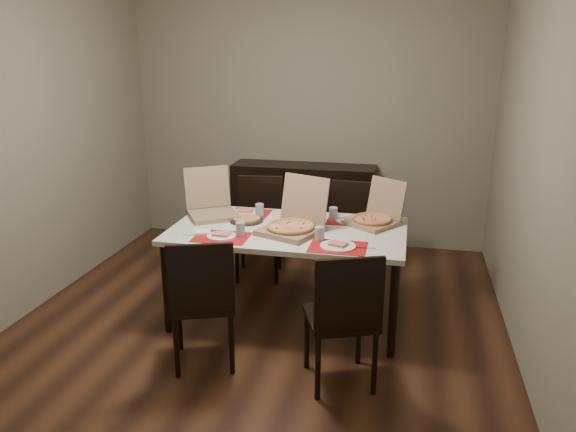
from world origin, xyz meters
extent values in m
cube|color=#482816|center=(0.00, 0.00, -0.01)|extent=(3.80, 4.00, 0.02)
cube|color=gray|center=(0.00, 2.01, 1.30)|extent=(3.80, 0.02, 2.60)
cube|color=gray|center=(-1.91, 0.00, 1.30)|extent=(0.02, 4.00, 2.60)
cube|color=gray|center=(1.91, 0.00, 1.30)|extent=(0.02, 4.00, 2.60)
cube|color=black|center=(0.00, 1.78, 0.45)|extent=(1.50, 0.40, 0.90)
cube|color=beige|center=(0.19, 0.12, 0.73)|extent=(1.80, 1.00, 0.04)
cylinder|color=black|center=(-0.65, -0.32, 0.35)|extent=(0.06, 0.06, 0.71)
cylinder|color=black|center=(1.03, -0.32, 0.35)|extent=(0.06, 0.06, 0.71)
cylinder|color=black|center=(-0.65, 0.56, 0.35)|extent=(0.06, 0.06, 0.71)
cylinder|color=black|center=(1.03, 0.56, 0.35)|extent=(0.06, 0.06, 0.71)
cube|color=black|center=(-0.22, -0.66, 0.45)|extent=(0.54, 0.54, 0.04)
cube|color=black|center=(-0.16, -0.84, 0.70)|extent=(0.41, 0.17, 0.46)
cylinder|color=black|center=(-0.33, -0.89, 0.21)|extent=(0.04, 0.04, 0.43)
cylinder|color=black|center=(0.01, -0.77, 0.21)|extent=(0.04, 0.04, 0.43)
cylinder|color=black|center=(-0.45, -0.55, 0.21)|extent=(0.04, 0.04, 0.43)
cylinder|color=black|center=(-0.11, -0.43, 0.21)|extent=(0.04, 0.04, 0.43)
cube|color=black|center=(0.71, -0.69, 0.45)|extent=(0.54, 0.54, 0.04)
cube|color=black|center=(0.78, -0.87, 0.70)|extent=(0.40, 0.18, 0.46)
cylinder|color=black|center=(0.61, -0.93, 0.21)|extent=(0.04, 0.04, 0.43)
cylinder|color=black|center=(0.95, -0.80, 0.21)|extent=(0.04, 0.04, 0.43)
cylinder|color=black|center=(0.48, -0.59, 0.21)|extent=(0.04, 0.04, 0.43)
cylinder|color=black|center=(0.82, -0.46, 0.21)|extent=(0.04, 0.04, 0.43)
cube|color=black|center=(-0.25, 0.88, 0.45)|extent=(0.48, 0.48, 0.04)
cube|color=black|center=(-0.28, 1.06, 0.70)|extent=(0.42, 0.09, 0.46)
cylinder|color=black|center=(-0.10, 1.08, 0.21)|extent=(0.04, 0.04, 0.43)
cylinder|color=black|center=(-0.46, 1.03, 0.21)|extent=(0.04, 0.04, 0.43)
cylinder|color=black|center=(-0.05, 0.72, 0.21)|extent=(0.04, 0.04, 0.43)
cylinder|color=black|center=(-0.40, 0.67, 0.21)|extent=(0.04, 0.04, 0.43)
cube|color=black|center=(0.60, 0.85, 0.45)|extent=(0.44, 0.44, 0.04)
cube|color=black|center=(0.61, 1.04, 0.70)|extent=(0.42, 0.05, 0.46)
cylinder|color=black|center=(0.79, 1.02, 0.21)|extent=(0.04, 0.04, 0.43)
cylinder|color=black|center=(0.43, 1.04, 0.21)|extent=(0.04, 0.04, 0.43)
cylinder|color=black|center=(0.77, 0.66, 0.21)|extent=(0.04, 0.04, 0.43)
cylinder|color=black|center=(0.41, 0.68, 0.21)|extent=(0.04, 0.04, 0.43)
cube|color=#B90C10|center=(-0.24, -0.19, 0.75)|extent=(0.40, 0.30, 0.00)
cylinder|color=white|center=(-0.24, -0.19, 0.76)|extent=(0.22, 0.22, 0.01)
cube|color=#F7C07B|center=(-0.24, -0.19, 0.78)|extent=(0.13, 0.10, 0.02)
cylinder|color=#92939B|center=(-0.11, -0.14, 0.81)|extent=(0.07, 0.07, 0.11)
cube|color=#B2B2B7|center=(-0.44, -0.20, 0.75)|extent=(0.20, 0.04, 0.00)
cube|color=white|center=(-0.40, -0.15, 0.76)|extent=(0.13, 0.13, 0.02)
cube|color=#B90C10|center=(0.63, -0.22, 0.75)|extent=(0.40, 0.30, 0.00)
cylinder|color=white|center=(0.63, -0.22, 0.76)|extent=(0.25, 0.25, 0.01)
cube|color=#F7C07B|center=(0.63, -0.22, 0.78)|extent=(0.14, 0.12, 0.02)
cylinder|color=#92939B|center=(0.48, -0.13, 0.81)|extent=(0.07, 0.07, 0.11)
cube|color=#B2B2B7|center=(0.79, -0.21, 0.75)|extent=(0.20, 0.04, 0.00)
cube|color=#B90C10|center=(-0.24, 0.43, 0.75)|extent=(0.40, 0.30, 0.00)
cylinder|color=white|center=(-0.24, 0.43, 0.76)|extent=(0.23, 0.23, 0.01)
cube|color=#F7C07B|center=(-0.24, 0.43, 0.78)|extent=(0.12, 0.09, 0.02)
cylinder|color=#92939B|center=(-0.10, 0.37, 0.81)|extent=(0.07, 0.07, 0.11)
cube|color=#B2B2B7|center=(-0.39, 0.48, 0.75)|extent=(0.20, 0.04, 0.00)
cube|color=white|center=(-0.40, 0.47, 0.76)|extent=(0.13, 0.13, 0.02)
cube|color=#B90C10|center=(0.66, 0.42, 0.75)|extent=(0.40, 0.30, 0.00)
cylinder|color=white|center=(0.66, 0.42, 0.76)|extent=(0.28, 0.28, 0.01)
cube|color=#F7C07B|center=(0.66, 0.42, 0.78)|extent=(0.15, 0.15, 0.02)
cylinder|color=#92939B|center=(0.51, 0.39, 0.81)|extent=(0.07, 0.07, 0.11)
cube|color=#B2B2B7|center=(0.79, 0.43, 0.75)|extent=(0.20, 0.04, 0.00)
cube|color=white|center=(0.20, 0.08, 0.76)|extent=(0.15, 0.15, 0.02)
cube|color=#896A4F|center=(0.24, 0.01, 0.77)|extent=(0.52, 0.52, 0.04)
cube|color=#896A4F|center=(0.31, 0.19, 0.97)|extent=(0.40, 0.23, 0.36)
cylinder|color=#F7C07B|center=(0.24, 0.01, 0.80)|extent=(0.45, 0.45, 0.02)
cube|color=#896A4F|center=(0.82, 0.35, 0.77)|extent=(0.47, 0.47, 0.03)
cube|color=#896A4F|center=(0.92, 0.49, 0.94)|extent=(0.32, 0.26, 0.31)
cylinder|color=#F7C07B|center=(0.82, 0.35, 0.79)|extent=(0.41, 0.41, 0.02)
cube|color=#896A4F|center=(-0.47, 0.28, 0.77)|extent=(0.52, 0.52, 0.04)
cube|color=#896A4F|center=(-0.57, 0.44, 0.96)|extent=(0.36, 0.27, 0.34)
cylinder|color=black|center=(-0.17, 0.22, 0.76)|extent=(0.27, 0.27, 0.01)
cylinder|color=tan|center=(-0.17, 0.22, 0.77)|extent=(0.22, 0.22, 0.02)
imported|color=white|center=(0.32, 0.30, 0.77)|extent=(0.14, 0.14, 0.03)
cylinder|color=silver|center=(-0.66, 0.46, 0.88)|extent=(0.10, 0.10, 0.26)
cylinder|color=#A21707|center=(-0.66, 0.46, 0.87)|extent=(0.10, 0.10, 0.09)
cylinder|color=#A21707|center=(-0.66, 0.46, 1.03)|extent=(0.03, 0.03, 0.05)
camera|label=1|loc=(1.08, -3.90, 2.11)|focal=35.00mm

